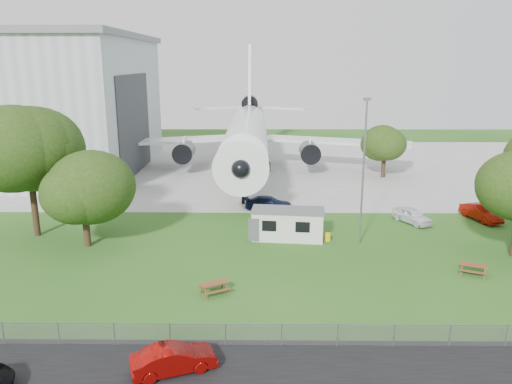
{
  "coord_description": "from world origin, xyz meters",
  "views": [
    {
      "loc": [
        -0.16,
        -33.42,
        14.82
      ],
      "look_at": [
        -0.53,
        8.0,
        4.0
      ],
      "focal_mm": 35.0,
      "sensor_mm": 36.0,
      "label": 1
    }
  ],
  "objects_px": {
    "site_cabin": "(288,224)",
    "picnic_east": "(472,274)",
    "car_centre_sedan": "(174,359)",
    "picnic_west": "(215,293)",
    "airliner": "(247,133)"
  },
  "relations": [
    {
      "from": "car_centre_sedan",
      "to": "picnic_east",
      "type": "bearing_deg",
      "value": -79.62
    },
    {
      "from": "picnic_west",
      "to": "picnic_east",
      "type": "bearing_deg",
      "value": -18.07
    },
    {
      "from": "site_cabin",
      "to": "picnic_east",
      "type": "distance_m",
      "value": 14.98
    },
    {
      "from": "site_cabin",
      "to": "airliner",
      "type": "bearing_deg",
      "value": 98.45
    },
    {
      "from": "airliner",
      "to": "picnic_east",
      "type": "xyz_separation_m",
      "value": [
        17.17,
        -35.86,
        -5.27
      ]
    },
    {
      "from": "site_cabin",
      "to": "picnic_west",
      "type": "xyz_separation_m",
      "value": [
        -5.4,
        -10.68,
        -1.31
      ]
    },
    {
      "from": "site_cabin",
      "to": "picnic_east",
      "type": "bearing_deg",
      "value": -29.83
    },
    {
      "from": "airliner",
      "to": "site_cabin",
      "type": "relative_size",
      "value": 6.94
    },
    {
      "from": "airliner",
      "to": "site_cabin",
      "type": "bearing_deg",
      "value": -81.55
    },
    {
      "from": "picnic_east",
      "to": "picnic_west",
      "type": "bearing_deg",
      "value": -146.57
    },
    {
      "from": "site_cabin",
      "to": "car_centre_sedan",
      "type": "height_order",
      "value": "site_cabin"
    },
    {
      "from": "picnic_west",
      "to": "picnic_east",
      "type": "distance_m",
      "value": 18.63
    },
    {
      "from": "picnic_west",
      "to": "car_centre_sedan",
      "type": "xyz_separation_m",
      "value": [
        -1.22,
        -8.61,
        0.69
      ]
    },
    {
      "from": "airliner",
      "to": "site_cabin",
      "type": "height_order",
      "value": "airliner"
    },
    {
      "from": "picnic_east",
      "to": "car_centre_sedan",
      "type": "height_order",
      "value": "car_centre_sedan"
    }
  ]
}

